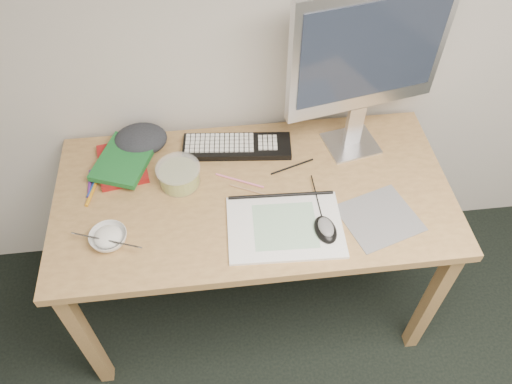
# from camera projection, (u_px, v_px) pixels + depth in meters

# --- Properties ---
(desk) EXTENTS (1.40, 0.70, 0.75)m
(desk) POSITION_uv_depth(u_px,v_px,m) (254.00, 206.00, 1.82)
(desk) COLOR tan
(desk) RESTS_ON ground
(mousepad) EXTENTS (0.29, 0.28, 0.00)m
(mousepad) POSITION_uv_depth(u_px,v_px,m) (379.00, 218.00, 1.68)
(mousepad) COLOR gray
(mousepad) RESTS_ON desk
(sketchpad) EXTENTS (0.39, 0.29, 0.01)m
(sketchpad) POSITION_uv_depth(u_px,v_px,m) (285.00, 227.00, 1.65)
(sketchpad) COLOR silver
(sketchpad) RESTS_ON desk
(keyboard) EXTENTS (0.42, 0.17, 0.02)m
(keyboard) POSITION_uv_depth(u_px,v_px,m) (237.00, 147.00, 1.89)
(keyboard) COLOR black
(keyboard) RESTS_ON desk
(monitor) EXTENTS (0.54, 0.20, 0.64)m
(monitor) POSITION_uv_depth(u_px,v_px,m) (368.00, 56.00, 1.61)
(monitor) COLOR silver
(monitor) RESTS_ON desk
(mouse) EXTENTS (0.08, 0.12, 0.04)m
(mouse) POSITION_uv_depth(u_px,v_px,m) (326.00, 227.00, 1.62)
(mouse) COLOR black
(mouse) RESTS_ON sketchpad
(rice_bowl) EXTENTS (0.14, 0.14, 0.04)m
(rice_bowl) POSITION_uv_depth(u_px,v_px,m) (109.00, 238.00, 1.61)
(rice_bowl) COLOR white
(rice_bowl) RESTS_ON desk
(chopsticks) EXTENTS (0.22, 0.10, 0.02)m
(chopsticks) POSITION_uv_depth(u_px,v_px,m) (106.00, 240.00, 1.58)
(chopsticks) COLOR #BDBDBF
(chopsticks) RESTS_ON rice_bowl
(fruit_tub) EXTENTS (0.18, 0.18, 0.08)m
(fruit_tub) POSITION_uv_depth(u_px,v_px,m) (179.00, 175.00, 1.76)
(fruit_tub) COLOR #EEDF54
(fruit_tub) RESTS_ON desk
(book_red) EXTENTS (0.20, 0.25, 0.02)m
(book_red) POSITION_uv_depth(u_px,v_px,m) (122.00, 164.00, 1.83)
(book_red) COLOR maroon
(book_red) RESTS_ON desk
(book_green) EXTENTS (0.25, 0.29, 0.02)m
(book_green) POSITION_uv_depth(u_px,v_px,m) (124.00, 159.00, 1.82)
(book_green) COLOR #1A682A
(book_green) RESTS_ON book_red
(cloth_lump) EXTENTS (0.18, 0.16, 0.07)m
(cloth_lump) POSITION_uv_depth(u_px,v_px,m) (141.00, 139.00, 1.88)
(cloth_lump) COLOR #27292F
(cloth_lump) RESTS_ON desk
(pencil_pink) EXTENTS (0.17, 0.09, 0.01)m
(pencil_pink) POSITION_uv_depth(u_px,v_px,m) (240.00, 181.00, 1.79)
(pencil_pink) COLOR pink
(pencil_pink) RESTS_ON desk
(pencil_tan) EXTENTS (0.16, 0.08, 0.01)m
(pencil_tan) POSITION_uv_depth(u_px,v_px,m) (253.00, 191.00, 1.76)
(pencil_tan) COLOR tan
(pencil_tan) RESTS_ON desk
(pencil_black) EXTENTS (0.17, 0.06, 0.01)m
(pencil_black) POSITION_uv_depth(u_px,v_px,m) (292.00, 167.00, 1.83)
(pencil_black) COLOR black
(pencil_black) RESTS_ON desk
(marker_blue) EXTENTS (0.04, 0.13, 0.01)m
(marker_blue) POSITION_uv_depth(u_px,v_px,m) (94.00, 183.00, 1.78)
(marker_blue) COLOR #1B3C94
(marker_blue) RESTS_ON desk
(marker_orange) EXTENTS (0.04, 0.13, 0.01)m
(marker_orange) POSITION_uv_depth(u_px,v_px,m) (92.00, 192.00, 1.75)
(marker_orange) COLOR orange
(marker_orange) RESTS_ON desk
(marker_purple) EXTENTS (0.02, 0.13, 0.01)m
(marker_purple) POSITION_uv_depth(u_px,v_px,m) (90.00, 184.00, 1.78)
(marker_purple) COLOR #5F2484
(marker_purple) RESTS_ON desk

